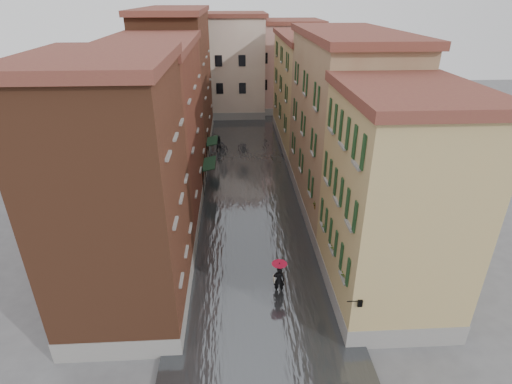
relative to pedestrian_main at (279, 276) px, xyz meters
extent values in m
plane|color=#525254|center=(-1.14, 1.61, -1.22)|extent=(120.00, 120.00, 0.00)
cube|color=#404347|center=(-1.14, 14.61, -1.12)|extent=(10.00, 60.00, 0.20)
cube|color=brown|center=(-8.14, -0.39, 5.28)|extent=(6.00, 8.00, 13.00)
cube|color=brown|center=(-8.14, 10.61, 5.03)|extent=(6.00, 14.00, 12.50)
cube|color=brown|center=(-8.14, 25.61, 5.78)|extent=(6.00, 16.00, 14.00)
cube|color=tan|center=(5.86, -0.39, 4.53)|extent=(6.00, 8.00, 11.50)
cube|color=#967D5B|center=(5.86, 10.61, 5.28)|extent=(6.00, 14.00, 13.00)
cube|color=tan|center=(5.86, 25.61, 4.53)|extent=(6.00, 16.00, 11.50)
cube|color=beige|center=(-4.14, 39.61, 5.28)|extent=(12.00, 9.00, 13.00)
cube|color=tan|center=(4.86, 41.61, 4.78)|extent=(10.00, 9.00, 12.00)
cube|color=#17341F|center=(-4.59, 13.94, 1.33)|extent=(1.09, 2.99, 0.31)
cylinder|color=black|center=(-5.09, 12.44, 0.18)|extent=(0.06, 0.06, 2.80)
cylinder|color=black|center=(-5.09, 15.43, 0.18)|extent=(0.06, 0.06, 2.80)
cube|color=#17341F|center=(-4.59, 19.87, 1.33)|extent=(1.09, 2.68, 0.31)
cylinder|color=black|center=(-5.09, 18.53, 0.18)|extent=(0.06, 0.06, 2.80)
cylinder|color=black|center=(-5.09, 21.21, 0.18)|extent=(0.06, 0.06, 2.80)
cylinder|color=black|center=(2.91, -4.39, 1.88)|extent=(0.60, 0.05, 0.05)
cube|color=black|center=(3.21, -4.39, 1.78)|extent=(0.22, 0.22, 0.35)
cube|color=beige|center=(3.21, -4.39, 1.78)|extent=(0.14, 0.14, 0.24)
cube|color=brown|center=(2.98, -2.74, 1.93)|extent=(0.22, 0.85, 0.18)
imported|color=#265926|center=(2.98, -2.74, 2.35)|extent=(0.59, 0.51, 0.66)
cube|color=brown|center=(2.98, -0.42, 1.93)|extent=(0.22, 0.85, 0.18)
imported|color=#265926|center=(2.98, -0.42, 2.35)|extent=(0.59, 0.51, 0.66)
cube|color=brown|center=(2.98, 1.84, 1.93)|extent=(0.22, 0.85, 0.18)
imported|color=#265926|center=(2.98, 1.84, 2.35)|extent=(0.59, 0.51, 0.66)
cube|color=brown|center=(2.98, 4.71, 1.93)|extent=(0.22, 0.85, 0.18)
imported|color=#265926|center=(2.98, 4.71, 2.35)|extent=(0.59, 0.51, 0.66)
cube|color=brown|center=(2.98, 6.71, 1.93)|extent=(0.22, 0.85, 0.18)
imported|color=#265926|center=(2.98, 6.71, 2.35)|extent=(0.59, 0.51, 0.66)
imported|color=black|center=(0.00, 0.00, -0.32)|extent=(0.71, 0.51, 1.80)
cube|color=beige|center=(-0.28, 0.05, -0.27)|extent=(0.08, 0.30, 0.38)
cylinder|color=black|center=(0.00, 0.00, 0.13)|extent=(0.02, 0.02, 1.00)
cone|color=red|center=(0.00, 0.00, 0.70)|extent=(0.91, 0.91, 0.28)
imported|color=black|center=(-4.03, 23.47, -0.30)|extent=(1.05, 0.92, 1.84)
camera|label=1|loc=(-2.35, -18.23, 14.52)|focal=28.00mm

